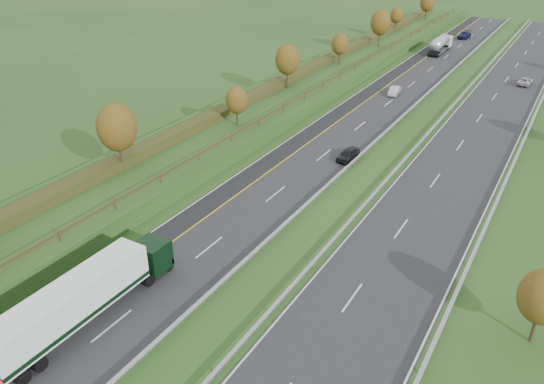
{
  "coord_description": "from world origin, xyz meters",
  "views": [
    {
      "loc": [
        26.59,
        -8.74,
        26.95
      ],
      "look_at": [
        2.78,
        31.66,
        2.2
      ],
      "focal_mm": 35.0,
      "sensor_mm": 36.0,
      "label": 1
    }
  ],
  "objects": [
    {
      "name": "near_carriageway",
      "position": [
        0.0,
        60.0,
        0.02
      ],
      "size": [
        10.5,
        200.0,
        0.04
      ],
      "primitive_type": "cube",
      "color": "#242427",
      "rests_on": "ground"
    },
    {
      "name": "embankment_left",
      "position": [
        -13.0,
        60.0,
        1.0
      ],
      "size": [
        12.0,
        200.0,
        2.0
      ],
      "primitive_type": "cube",
      "color": "#234619",
      "rests_on": "ground"
    },
    {
      "name": "car_small_far",
      "position": [
        0.22,
        127.74,
        0.83
      ],
      "size": [
        2.53,
        5.54,
        1.57
      ],
      "primitive_type": "imported",
      "rotation": [
        0.0,
        0.0,
        -0.06
      ],
      "color": "#121339",
      "rests_on": "near_carriageway"
    },
    {
      "name": "ground",
      "position": [
        8.0,
        55.0,
        0.0
      ],
      "size": [
        400.0,
        400.0,
        0.0
      ],
      "primitive_type": "plane",
      "color": "#234619",
      "rests_on": "ground"
    },
    {
      "name": "median_barrier_near",
      "position": [
        5.7,
        60.0,
        0.61
      ],
      "size": [
        0.32,
        200.0,
        0.71
      ],
      "color": "#999CA2",
      "rests_on": "ground"
    },
    {
      "name": "trees_left",
      "position": [
        -12.64,
        56.63,
        6.37
      ],
      "size": [
        6.64,
        164.3,
        7.66
      ],
      "color": "#2D2116",
      "rests_on": "embankment_left"
    },
    {
      "name": "median_barrier_far",
      "position": [
        10.8,
        60.0,
        0.61
      ],
      "size": [
        0.32,
        200.0,
        0.71
      ],
      "color": "#999CA2",
      "rests_on": "ground"
    },
    {
      "name": "lane_markings",
      "position": [
        6.4,
        59.88,
        0.05
      ],
      "size": [
        26.75,
        200.0,
        0.01
      ],
      "color": "silver",
      "rests_on": "near_carriageway"
    },
    {
      "name": "hedge_left",
      "position": [
        -15.0,
        60.0,
        2.55
      ],
      "size": [
        2.2,
        180.0,
        1.1
      ],
      "primitive_type": "cube",
      "color": "#2C3415",
      "rests_on": "embankment_left"
    },
    {
      "name": "box_lorry",
      "position": [
        -0.53,
        10.45,
        2.33
      ],
      "size": [
        2.58,
        16.28,
        4.06
      ],
      "color": "black",
      "rests_on": "near_carriageway"
    },
    {
      "name": "car_silver_mid",
      "position": [
        0.56,
        75.66,
        0.72
      ],
      "size": [
        1.86,
        4.24,
        1.35
      ],
      "primitive_type": "imported",
      "rotation": [
        0.0,
        0.0,
        0.11
      ],
      "color": "#B9B9BE",
      "rests_on": "near_carriageway"
    },
    {
      "name": "far_carriageway",
      "position": [
        16.5,
        60.0,
        0.02
      ],
      "size": [
        10.5,
        200.0,
        0.04
      ],
      "primitive_type": "cube",
      "color": "#242427",
      "rests_on": "ground"
    },
    {
      "name": "hard_shoulder",
      "position": [
        -3.75,
        60.0,
        0.02
      ],
      "size": [
        3.0,
        200.0,
        0.04
      ],
      "primitive_type": "cube",
      "color": "black",
      "rests_on": "ground"
    },
    {
      "name": "car_dark_near",
      "position": [
        4.35,
        47.38,
        0.73
      ],
      "size": [
        1.86,
        4.14,
        1.38
      ],
      "primitive_type": "imported",
      "rotation": [
        0.0,
        0.0,
        -0.06
      ],
      "color": "black",
      "rests_on": "near_carriageway"
    },
    {
      "name": "road_tanker",
      "position": [
        -1.06,
        110.19,
        1.86
      ],
      "size": [
        2.4,
        11.22,
        3.46
      ],
      "color": "silver",
      "rests_on": "near_carriageway"
    },
    {
      "name": "outer_barrier_far",
      "position": [
        22.3,
        60.0,
        0.62
      ],
      "size": [
        0.32,
        200.0,
        0.71
      ],
      "color": "#999CA2",
      "rests_on": "ground"
    },
    {
      "name": "car_oncoming",
      "position": [
        18.56,
        92.97,
        0.67
      ],
      "size": [
        2.42,
        4.7,
        1.27
      ],
      "primitive_type": "imported",
      "rotation": [
        0.0,
        0.0,
        3.07
      ],
      "color": "#B3B1B6",
      "rests_on": "far_carriageway"
    },
    {
      "name": "fence_left",
      "position": [
        -8.5,
        59.59,
        2.73
      ],
      "size": [
        0.12,
        189.06,
        1.2
      ],
      "color": "#422B19",
      "rests_on": "embankment_left"
    }
  ]
}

